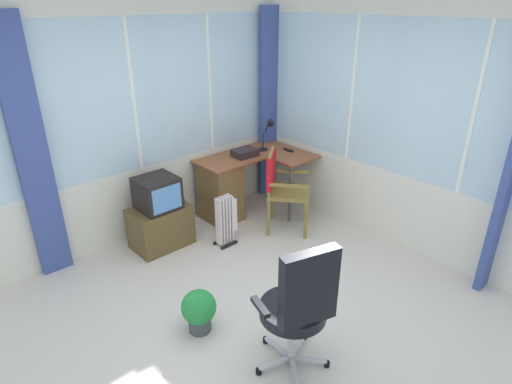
% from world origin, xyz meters
% --- Properties ---
extents(ground, '(5.00, 5.06, 0.06)m').
position_xyz_m(ground, '(0.00, 0.00, -0.03)').
color(ground, beige).
extents(north_window_panel, '(4.00, 0.07, 2.62)m').
position_xyz_m(north_window_panel, '(0.00, 2.06, 1.31)').
color(north_window_panel, silver).
rests_on(north_window_panel, ground).
extents(east_window_panel, '(0.07, 4.06, 2.62)m').
position_xyz_m(east_window_panel, '(2.03, 0.00, 1.31)').
color(east_window_panel, silver).
rests_on(east_window_panel, ground).
extents(curtain_north_left, '(0.29, 0.07, 2.52)m').
position_xyz_m(curtain_north_left, '(-1.10, 1.98, 1.26)').
color(curtain_north_left, '#3B4E93').
rests_on(curtain_north_left, ground).
extents(curtain_corner, '(0.30, 0.11, 2.52)m').
position_xyz_m(curtain_corner, '(1.90, 1.93, 1.26)').
color(curtain_corner, '#3B4E93').
rests_on(curtain_corner, ground).
extents(desk, '(1.34, 0.96, 0.77)m').
position_xyz_m(desk, '(0.95, 1.72, 0.42)').
color(desk, brown).
rests_on(desk, ground).
extents(desk_lamp, '(0.23, 0.20, 0.42)m').
position_xyz_m(desk_lamp, '(1.65, 1.65, 1.05)').
color(desk_lamp, black).
rests_on(desk_lamp, desk).
extents(tv_remote, '(0.04, 0.15, 0.02)m').
position_xyz_m(tv_remote, '(1.80, 1.46, 0.78)').
color(tv_remote, black).
rests_on(tv_remote, desk).
extents(paper_tray, '(0.32, 0.26, 0.09)m').
position_xyz_m(paper_tray, '(1.25, 1.68, 0.82)').
color(paper_tray, '#2C2224').
rests_on(paper_tray, desk).
extents(wooden_armchair, '(0.68, 0.68, 0.99)m').
position_xyz_m(wooden_armchair, '(1.25, 1.07, 0.63)').
color(wooden_armchair, olive).
rests_on(wooden_armchair, ground).
extents(office_chair, '(0.63, 0.59, 1.12)m').
position_xyz_m(office_chair, '(-0.21, -0.61, 0.64)').
color(office_chair, '#B7B7BF').
rests_on(office_chair, ground).
extents(tv_on_stand, '(0.64, 0.45, 0.84)m').
position_xyz_m(tv_on_stand, '(-0.03, 1.66, 0.37)').
color(tv_on_stand, brown).
rests_on(tv_on_stand, ground).
extents(space_heater, '(0.26, 0.17, 0.60)m').
position_xyz_m(space_heater, '(0.54, 1.19, 0.31)').
color(space_heater, silver).
rests_on(space_heater, ground).
extents(potted_plant, '(0.30, 0.30, 0.39)m').
position_xyz_m(potted_plant, '(-0.51, 0.24, 0.21)').
color(potted_plant, '#3F4548').
rests_on(potted_plant, ground).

